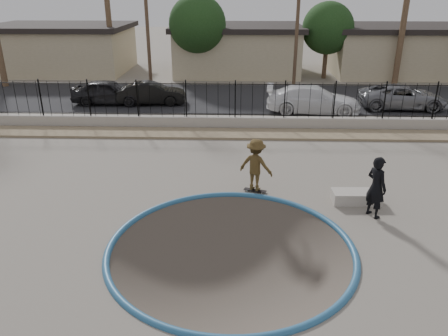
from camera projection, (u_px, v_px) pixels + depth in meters
ground at (235, 138)px, 24.67m from camera, size 120.00×120.00×2.20m
bowl_pit at (231, 249)px, 12.25m from camera, size 6.84×6.84×1.80m
coping_ring at (231, 249)px, 12.25m from camera, size 7.04×7.04×0.20m
rock_strip at (235, 134)px, 21.64m from camera, size 42.00×1.60×0.11m
retaining_wall at (235, 123)px, 22.56m from camera, size 42.00×0.45×0.60m
fence at (235, 100)px, 22.10m from camera, size 40.00×0.04×1.80m
street at (236, 98)px, 28.85m from camera, size 90.00×8.00×0.04m
house_west at (62, 48)px, 37.33m from camera, size 11.60×8.60×3.90m
house_center at (237, 48)px, 36.87m from camera, size 10.60×8.60×3.90m
house_east at (404, 49)px, 36.44m from camera, size 12.60×8.60×3.90m
utility_pole_left at (147, 21)px, 29.08m from camera, size 1.70×0.24×9.00m
utility_pole_mid at (298, 17)px, 28.68m from camera, size 1.70×0.24×9.50m
street_tree_left at (197, 24)px, 32.88m from camera, size 4.32×4.32×6.36m
street_tree_mid at (328, 28)px, 33.63m from camera, size 3.96×3.96×5.83m
skater at (256, 168)px, 15.29m from camera, size 1.39×1.14×1.88m
skateboard at (255, 190)px, 15.63m from camera, size 0.84×0.45×0.07m
videographer at (376, 187)px, 13.63m from camera, size 0.79×0.88×2.02m
concrete_ledge at (356, 197)px, 14.82m from camera, size 1.62×0.74×0.40m
car_a at (108, 92)px, 26.95m from camera, size 4.44×1.82×1.50m
car_b at (151, 93)px, 26.90m from camera, size 4.26×1.79×1.37m
car_c at (313, 99)px, 25.09m from camera, size 5.52×2.66×1.55m
car_d at (403, 97)px, 25.98m from camera, size 5.14×2.51×1.41m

